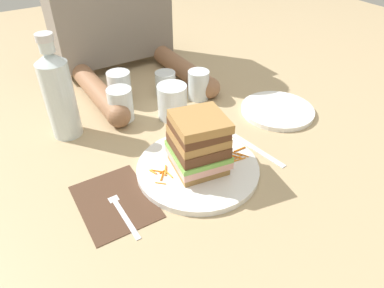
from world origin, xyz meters
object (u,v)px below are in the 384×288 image
water_bottle (59,94)px  napkin_dark (115,201)px  fork (119,207)px  empty_tumbler_1 (166,83)px  empty_tumbler_2 (199,85)px  sandwich (200,143)px  knife (253,147)px  side_plate (277,110)px  empty_tumbler_3 (120,87)px  juice_glass (172,104)px  empty_tumbler_0 (121,104)px  main_plate (199,168)px

water_bottle → napkin_dark: bearing=-88.5°
fork → empty_tumbler_1: size_ratio=2.35×
empty_tumbler_2 → sandwich: bearing=-122.7°
fork → knife: 0.35m
fork → side_plate: size_ratio=0.83×
empty_tumbler_3 → fork: bearing=-113.7°
juice_glass → empty_tumbler_0: (-0.12, 0.06, 0.00)m
water_bottle → main_plate: bearing=-55.7°
juice_glass → empty_tumbler_2: bearing=23.4°
sandwich → knife: 0.17m
empty_tumbler_0 → empty_tumbler_2: size_ratio=1.05×
empty_tumbler_0 → empty_tumbler_3: 0.10m
water_bottle → empty_tumbler_1: water_bottle is taller
main_plate → empty_tumbler_2: 0.33m
empty_tumbler_3 → main_plate: bearing=-86.4°
napkin_dark → fork: size_ratio=1.08×
empty_tumbler_0 → sandwich: bearing=-78.4°
water_bottle → side_plate: bearing=-21.7°
knife → juice_glass: (-0.09, 0.23, 0.04)m
empty_tumbler_0 → empty_tumbler_3: empty_tumbler_3 is taller
empty_tumbler_1 → knife: bearing=-81.9°
water_bottle → empty_tumbler_2: bearing=-3.3°
water_bottle → empty_tumbler_3: size_ratio=2.85×
knife → empty_tumbler_0: 0.36m
knife → empty_tumbler_2: (0.02, 0.28, 0.04)m
empty_tumbler_3 → side_plate: empty_tumbler_3 is taller
fork → sandwich: bearing=3.6°
empty_tumbler_2 → empty_tumbler_3: bearing=152.9°
main_plate → juice_glass: bearing=74.8°
napkin_dark → water_bottle: water_bottle is taller
water_bottle → sandwich: bearing=-55.7°
napkin_dark → knife: bearing=-1.7°
juice_glass → empty_tumbler_0: bearing=152.2°
sandwich → juice_glass: bearing=74.8°
main_plate → sandwich: 0.07m
sandwich → water_bottle: water_bottle is taller
juice_glass → empty_tumbler_1: 0.13m
side_plate → empty_tumbler_2: bearing=127.2°
knife → side_plate: side_plate is taller
fork → juice_glass: size_ratio=1.78×
empty_tumbler_1 → fork: bearing=-130.1°
napkin_dark → empty_tumbler_3: empty_tumbler_3 is taller
main_plate → fork: size_ratio=1.63×
fork → juice_glass: bearing=42.8°
sandwich → water_bottle: size_ratio=0.52×
empty_tumbler_0 → empty_tumbler_3: bearing=68.4°
main_plate → napkin_dark: 0.20m
sandwich → knife: sandwich is taller
empty_tumbler_0 → napkin_dark: bearing=-116.0°
knife → empty_tumbler_0: (-0.22, 0.29, 0.04)m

